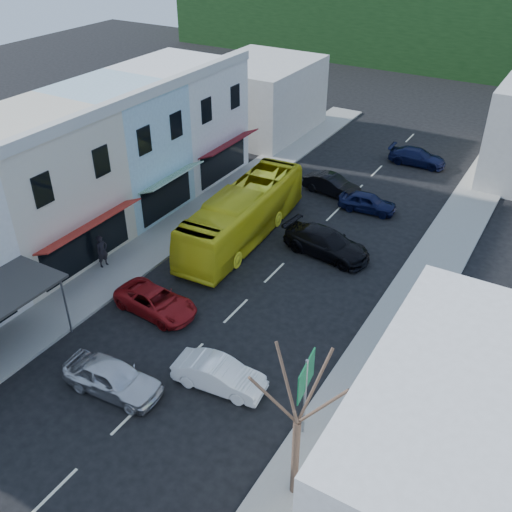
% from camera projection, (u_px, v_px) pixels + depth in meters
% --- Properties ---
extents(ground, '(120.00, 120.00, 0.00)m').
position_uv_depth(ground, '(189.00, 358.00, 25.92)').
color(ground, black).
rests_on(ground, ground).
extents(sidewalk_left, '(3.00, 52.00, 0.15)m').
position_uv_depth(sidewalk_left, '(187.00, 223.00, 36.35)').
color(sidewalk_left, gray).
rests_on(sidewalk_left, ground).
extents(sidewalk_right, '(3.00, 52.00, 0.15)m').
position_uv_depth(sidewalk_right, '(418.00, 294.00, 29.90)').
color(sidewalk_right, gray).
rests_on(sidewalk_right, ground).
extents(shopfront_row, '(8.25, 30.00, 8.00)m').
position_uv_depth(shopfront_row, '(61.00, 178.00, 32.76)').
color(shopfront_row, silver).
rests_on(shopfront_row, ground).
extents(distant_block_left, '(8.00, 10.00, 6.00)m').
position_uv_depth(distant_block_left, '(261.00, 97.00, 49.03)').
color(distant_block_left, '#B7B2A8').
rests_on(distant_block_left, ground).
extents(hillside, '(80.00, 26.00, 14.00)m').
position_uv_depth(hillside, '(491.00, 0.00, 70.08)').
color(hillside, black).
rests_on(hillside, ground).
extents(bus, '(3.20, 11.73, 3.10)m').
position_uv_depth(bus, '(243.00, 215.00, 34.11)').
color(bus, yellow).
rests_on(bus, ground).
extents(car_silver, '(4.52, 2.12, 1.40)m').
position_uv_depth(car_silver, '(113.00, 378.00, 23.85)').
color(car_silver, silver).
rests_on(car_silver, ground).
extents(car_white, '(4.58, 2.30, 1.40)m').
position_uv_depth(car_white, '(219.00, 374.00, 24.05)').
color(car_white, white).
rests_on(car_white, ground).
extents(car_red, '(4.74, 2.26, 1.40)m').
position_uv_depth(car_red, '(156.00, 300.00, 28.42)').
color(car_red, maroon).
rests_on(car_red, ground).
extents(car_black_near, '(4.69, 2.37, 1.40)m').
position_uv_depth(car_black_near, '(327.00, 244.00, 32.96)').
color(car_black_near, black).
rests_on(car_black_near, ground).
extents(car_navy_mid, '(4.55, 2.22, 1.40)m').
position_uv_depth(car_navy_mid, '(368.00, 201.00, 37.50)').
color(car_navy_mid, black).
rests_on(car_navy_mid, ground).
extents(car_black_far, '(4.61, 2.39, 1.40)m').
position_uv_depth(car_black_far, '(332.00, 185.00, 39.66)').
color(car_black_far, black).
rests_on(car_black_far, ground).
extents(car_navy_far, '(4.56, 2.00, 1.40)m').
position_uv_depth(car_navy_far, '(417.00, 156.00, 43.96)').
color(car_navy_far, black).
rests_on(car_navy_far, ground).
extents(pedestrian_left, '(0.50, 0.66, 1.70)m').
position_uv_depth(pedestrian_left, '(102.00, 253.00, 31.60)').
color(pedestrian_left, black).
rests_on(pedestrian_left, sidewalk_left).
extents(direction_sign, '(0.61, 1.78, 3.86)m').
position_uv_depth(direction_sign, '(305.00, 399.00, 21.24)').
color(direction_sign, '#0E572F').
rests_on(direction_sign, ground).
extents(street_tree, '(3.20, 3.20, 7.21)m').
position_uv_depth(street_tree, '(297.00, 423.00, 18.15)').
color(street_tree, '#392A21').
rests_on(street_tree, ground).
extents(traffic_signal, '(1.22, 1.41, 5.35)m').
position_uv_depth(traffic_signal, '(496.00, 122.00, 44.58)').
color(traffic_signal, black).
rests_on(traffic_signal, ground).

